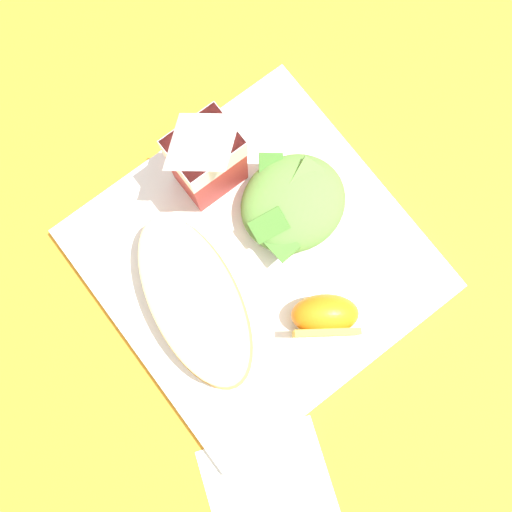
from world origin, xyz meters
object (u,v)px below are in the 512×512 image
object	(u,v)px
cheesy_pizza_bread	(192,297)
orange_wedge_front	(325,317)
white_plate	(256,259)
paper_napkin	(271,494)
green_salad_pile	(293,203)
milk_carton	(206,155)

from	to	relation	value
cheesy_pizza_bread	orange_wedge_front	distance (m)	0.12
white_plate	orange_wedge_front	bearing A→B (deg)	-80.06
white_plate	paper_napkin	distance (m)	0.21
white_plate	green_salad_pile	distance (m)	0.06
white_plate	green_salad_pile	world-z (taller)	green_salad_pile
cheesy_pizza_bread	milk_carton	xyz separation A→B (m)	(0.08, 0.09, 0.04)
cheesy_pizza_bread	orange_wedge_front	xyz separation A→B (m)	(0.08, -0.09, 0.00)
milk_carton	paper_napkin	bearing A→B (deg)	-116.45
green_salad_pile	milk_carton	distance (m)	0.09
cheesy_pizza_bread	paper_napkin	distance (m)	0.19
milk_carton	orange_wedge_front	distance (m)	0.17
cheesy_pizza_bread	paper_napkin	size ratio (longest dim) A/B	1.66
white_plate	milk_carton	bearing A→B (deg)	81.31
orange_wedge_front	green_salad_pile	bearing A→B (deg)	67.25
white_plate	milk_carton	xyz separation A→B (m)	(0.01, 0.09, 0.07)
milk_carton	green_salad_pile	bearing A→B (deg)	-59.53
orange_wedge_front	paper_napkin	size ratio (longest dim) A/B	0.63
cheesy_pizza_bread	green_salad_pile	world-z (taller)	green_salad_pile
paper_napkin	green_salad_pile	bearing A→B (deg)	48.07
milk_carton	orange_wedge_front	size ratio (longest dim) A/B	1.58
orange_wedge_front	milk_carton	bearing A→B (deg)	90.25
green_salad_pile	milk_carton	size ratio (longest dim) A/B	0.91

